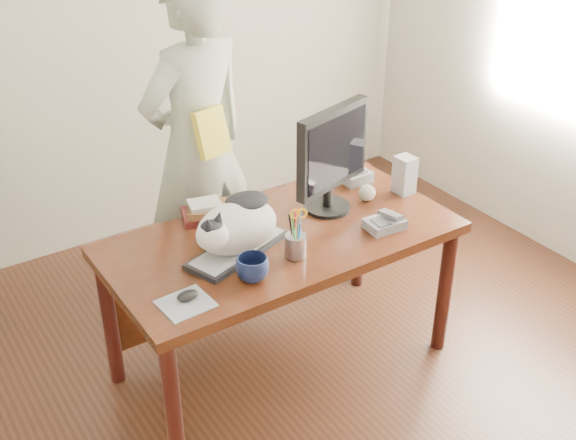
# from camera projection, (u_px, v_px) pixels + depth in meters

# --- Properties ---
(room) EXTENTS (4.50, 4.50, 4.50)m
(room) POSITION_uv_depth(u_px,v_px,m) (374.00, 162.00, 2.54)
(room) COLOR black
(room) RESTS_ON ground
(desk) EXTENTS (1.60, 0.80, 0.75)m
(desk) POSITION_uv_depth(u_px,v_px,m) (273.00, 254.00, 3.40)
(desk) COLOR black
(desk) RESTS_ON ground
(keyboard) EXTENTS (0.53, 0.34, 0.03)m
(keyboard) POSITION_uv_depth(u_px,v_px,m) (238.00, 249.00, 3.14)
(keyboard) COLOR black
(keyboard) RESTS_ON desk
(cat) EXTENTS (0.47, 0.35, 0.28)m
(cat) POSITION_uv_depth(u_px,v_px,m) (235.00, 226.00, 3.06)
(cat) COLOR white
(cat) RESTS_ON keyboard
(monitor) EXTENTS (0.46, 0.28, 0.52)m
(monitor) POSITION_uv_depth(u_px,v_px,m) (332.00, 154.00, 3.33)
(monitor) COLOR black
(monitor) RESTS_ON desk
(pen_cup) EXTENTS (0.12, 0.12, 0.23)m
(pen_cup) POSITION_uv_depth(u_px,v_px,m) (296.00, 243.00, 3.09)
(pen_cup) COLOR #99999E
(pen_cup) RESTS_ON desk
(mousepad) EXTENTS (0.21, 0.19, 0.00)m
(mousepad) POSITION_uv_depth(u_px,v_px,m) (186.00, 303.00, 2.81)
(mousepad) COLOR #9DA2A8
(mousepad) RESTS_ON desk
(mouse) EXTENTS (0.09, 0.06, 0.04)m
(mouse) POSITION_uv_depth(u_px,v_px,m) (188.00, 295.00, 2.83)
(mouse) COLOR black
(mouse) RESTS_ON mousepad
(coffee_mug) EXTENTS (0.18, 0.18, 0.11)m
(coffee_mug) POSITION_uv_depth(u_px,v_px,m) (252.00, 269.00, 2.93)
(coffee_mug) COLOR black
(coffee_mug) RESTS_ON desk
(phone) EXTENTS (0.18, 0.15, 0.08)m
(phone) POSITION_uv_depth(u_px,v_px,m) (385.00, 223.00, 3.31)
(phone) COLOR slate
(phone) RESTS_ON desk
(speaker) EXTENTS (0.09, 0.10, 0.19)m
(speaker) POSITION_uv_depth(u_px,v_px,m) (405.00, 175.00, 3.59)
(speaker) COLOR #A4A4A7
(speaker) RESTS_ON desk
(baseball) EXTENTS (0.08, 0.08, 0.08)m
(baseball) POSITION_uv_depth(u_px,v_px,m) (367.00, 193.00, 3.54)
(baseball) COLOR silver
(baseball) RESTS_ON desk
(book_stack) EXTENTS (0.27, 0.24, 0.09)m
(book_stack) POSITION_uv_depth(u_px,v_px,m) (208.00, 211.00, 3.38)
(book_stack) COLOR #431212
(book_stack) RESTS_ON desk
(calculator) EXTENTS (0.15, 0.20, 0.06)m
(calculator) POSITION_uv_depth(u_px,v_px,m) (351.00, 174.00, 3.75)
(calculator) COLOR slate
(calculator) RESTS_ON desk
(person) EXTENTS (0.74, 0.57, 1.82)m
(person) POSITION_uv_depth(u_px,v_px,m) (197.00, 147.00, 3.73)
(person) COLOR silver
(person) RESTS_ON ground
(held_book) EXTENTS (0.19, 0.14, 0.24)m
(held_book) POSITION_uv_depth(u_px,v_px,m) (212.00, 132.00, 3.53)
(held_book) COLOR yellow
(held_book) RESTS_ON person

